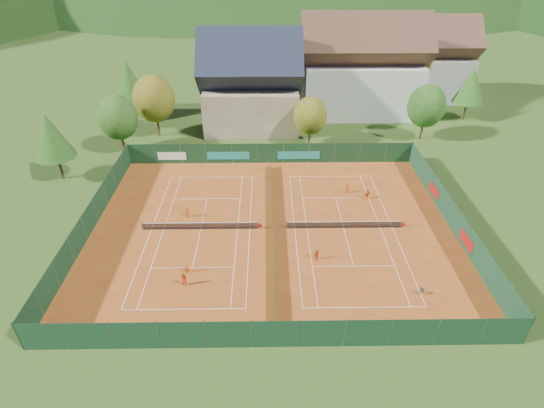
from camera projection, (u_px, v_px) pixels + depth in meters
The scene contains 33 objects.
ground at pixel (272, 229), 47.40m from camera, with size 600.00×600.00×0.00m, color #2E4C17.
clay_pad at pixel (272, 229), 47.38m from camera, with size 40.00×32.00×0.01m, color #A34A18.
court_markings_left at pixel (201, 229), 47.29m from camera, with size 11.03×23.83×0.00m.
court_markings_right at pixel (344, 228), 47.47m from camera, with size 11.03×23.83×0.00m.
tennis_net_left at pixel (202, 226), 47.02m from camera, with size 13.30×0.10×1.02m.
tennis_net_right at pixel (345, 224), 47.21m from camera, with size 13.30×0.10×1.02m.
court_divider at pixel (272, 225), 47.11m from camera, with size 0.03×28.80×1.00m.
fence_north at pixel (267, 154), 60.01m from camera, with size 40.00×0.10×3.00m.
fence_south at pixel (275, 334), 33.14m from camera, with size 40.00×0.04×3.00m.
fence_west at pixel (90, 219), 46.34m from camera, with size 0.04×32.00×3.00m.
fence_east at pixel (453, 216), 46.86m from camera, with size 0.09×32.00×3.00m.
chalet at pixel (251, 87), 68.93m from camera, with size 16.20×12.00×16.00m.
hotel_block_a at pixel (361, 71), 73.77m from camera, with size 21.60×11.00×17.25m.
hotel_block_b at pixel (425, 63), 81.07m from camera, with size 17.28×10.00×15.50m.
tree_west_front at pixel (118, 118), 60.98m from camera, with size 5.72×5.72×8.69m.
tree_west_mid at pixel (154, 99), 65.70m from camera, with size 6.44×6.44×9.78m.
tree_west_back at pixel (128, 79), 71.97m from camera, with size 5.60×5.60×10.00m.
tree_center at pixel (310, 116), 63.36m from camera, with size 5.01×5.01×7.60m.
tree_east_front at pixel (426, 106), 64.88m from camera, with size 5.72×5.72×8.69m.
tree_east_mid at pixel (471, 86), 71.35m from camera, with size 5.04×5.04×9.00m.
tree_west_side at pixel (51, 136), 53.83m from camera, with size 5.04×5.04×9.00m.
tree_east_back at pixel (411, 69), 77.59m from camera, with size 7.15×7.15×10.86m.
mountain_backdrop at pixel (312, 59), 265.22m from camera, with size 820.00×530.00×242.00m.
ball_hopper at pixel (422, 290), 38.52m from camera, with size 0.34×0.34×0.80m.
loose_ball_0 at pixel (156, 257), 43.29m from camera, with size 0.07×0.07×0.07m, color #CCD833.
loose_ball_1 at pixel (306, 294), 38.81m from camera, with size 0.07×0.07×0.07m, color #CCD833.
loose_ball_2 at pixel (272, 196), 53.09m from camera, with size 0.07×0.07×0.07m, color #CCD833.
player_left_near at pixel (187, 268), 40.91m from camera, with size 0.47×0.31×1.28m, color #EC5714.
player_left_mid at pixel (184, 280), 39.36m from camera, with size 0.73×0.57×1.49m, color #F54B15.
player_left_far at pixel (187, 212), 48.96m from camera, with size 0.89×0.51×1.38m, color #D54C13.
player_right_near at pixel (317, 255), 42.54m from camera, with size 0.78×0.33×1.33m, color #E04F13.
player_right_far_a at pixel (347, 188), 53.54m from camera, with size 0.64×0.41×1.30m, color #D65713.
player_right_far_b at pixel (367, 194), 52.31m from camera, with size 1.18×0.37×1.27m, color #E15014.
Camera 1 is at (-0.56, -38.26, 28.08)m, focal length 28.00 mm.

